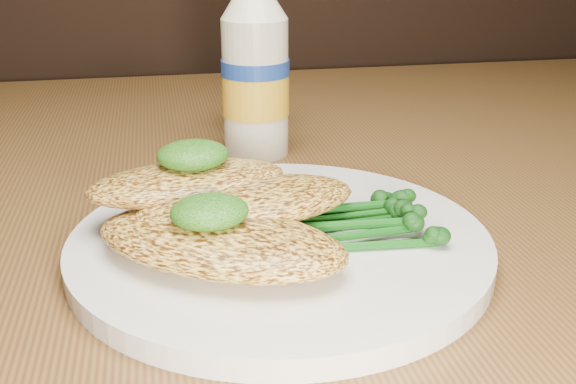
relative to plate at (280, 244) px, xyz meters
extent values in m
cylinder|color=silver|center=(0.00, 0.00, 0.00)|extent=(0.28, 0.28, 0.01)
ellipsoid|color=#EFB94C|center=(-0.04, -0.03, 0.02)|extent=(0.18, 0.16, 0.03)
ellipsoid|color=#EFB94C|center=(-0.02, 0.01, 0.03)|extent=(0.16, 0.10, 0.02)
ellipsoid|color=#EFB94C|center=(-0.06, 0.04, 0.03)|extent=(0.15, 0.09, 0.02)
ellipsoid|color=#0E3808|center=(-0.05, -0.03, 0.04)|extent=(0.05, 0.05, 0.02)
ellipsoid|color=#0E3808|center=(-0.05, 0.04, 0.05)|extent=(0.06, 0.05, 0.02)
camera|label=1|loc=(-0.07, -0.40, 0.20)|focal=42.88mm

